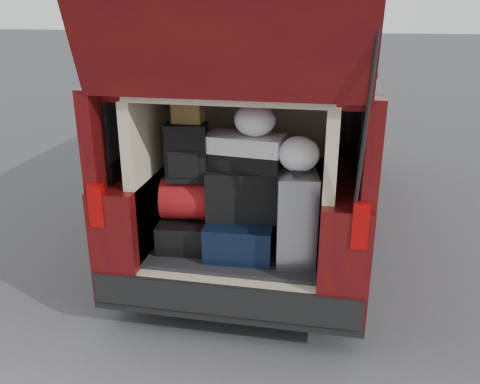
{
  "coord_description": "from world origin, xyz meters",
  "views": [
    {
      "loc": [
        0.68,
        -3.23,
        2.29
      ],
      "look_at": [
        0.01,
        0.2,
        0.98
      ],
      "focal_mm": 38.0,
      "sensor_mm": 36.0,
      "label": 1
    }
  ],
  "objects_px": {
    "silver_roller": "(295,215)",
    "red_duffel": "(194,198)",
    "black_soft_case": "(242,193)",
    "backpack": "(187,152)",
    "black_hardshell": "(188,229)",
    "navy_hardshell": "(242,233)",
    "twotone_duffel": "(245,152)"
  },
  "relations": [
    {
      "from": "twotone_duffel",
      "to": "navy_hardshell",
      "type": "bearing_deg",
      "value": -95.79
    },
    {
      "from": "red_duffel",
      "to": "backpack",
      "type": "xyz_separation_m",
      "value": [
        -0.03,
        -0.04,
        0.37
      ]
    },
    {
      "from": "red_duffel",
      "to": "twotone_duffel",
      "type": "xyz_separation_m",
      "value": [
        0.38,
        0.02,
        0.38
      ]
    },
    {
      "from": "silver_roller",
      "to": "black_hardshell",
      "type": "bearing_deg",
      "value": 164.53
    },
    {
      "from": "black_soft_case",
      "to": "backpack",
      "type": "distance_m",
      "value": 0.5
    },
    {
      "from": "black_soft_case",
      "to": "twotone_duffel",
      "type": "xyz_separation_m",
      "value": [
        0.01,
        0.03,
        0.31
      ]
    },
    {
      "from": "black_hardshell",
      "to": "navy_hardshell",
      "type": "bearing_deg",
      "value": -9.62
    },
    {
      "from": "silver_roller",
      "to": "backpack",
      "type": "height_order",
      "value": "backpack"
    },
    {
      "from": "black_hardshell",
      "to": "navy_hardshell",
      "type": "relative_size",
      "value": 0.91
    },
    {
      "from": "navy_hardshell",
      "to": "black_soft_case",
      "type": "distance_m",
      "value": 0.31
    },
    {
      "from": "black_soft_case",
      "to": "twotone_duffel",
      "type": "bearing_deg",
      "value": 58.5
    },
    {
      "from": "twotone_duffel",
      "to": "backpack",
      "type": "bearing_deg",
      "value": -164.75
    },
    {
      "from": "red_duffel",
      "to": "black_soft_case",
      "type": "distance_m",
      "value": 0.37
    },
    {
      "from": "navy_hardshell",
      "to": "silver_roller",
      "type": "height_order",
      "value": "silver_roller"
    },
    {
      "from": "navy_hardshell",
      "to": "red_duffel",
      "type": "distance_m",
      "value": 0.44
    },
    {
      "from": "black_soft_case",
      "to": "backpack",
      "type": "relative_size",
      "value": 1.22
    },
    {
      "from": "silver_roller",
      "to": "black_soft_case",
      "type": "distance_m",
      "value": 0.42
    },
    {
      "from": "twotone_duffel",
      "to": "silver_roller",
      "type": "bearing_deg",
      "value": -7.81
    },
    {
      "from": "silver_roller",
      "to": "red_duffel",
      "type": "distance_m",
      "value": 0.77
    },
    {
      "from": "black_hardshell",
      "to": "twotone_duffel",
      "type": "relative_size",
      "value": 0.98
    },
    {
      "from": "black_hardshell",
      "to": "backpack",
      "type": "bearing_deg",
      "value": -68.08
    },
    {
      "from": "black_hardshell",
      "to": "backpack",
      "type": "height_order",
      "value": "backpack"
    },
    {
      "from": "black_soft_case",
      "to": "twotone_duffel",
      "type": "distance_m",
      "value": 0.31
    },
    {
      "from": "navy_hardshell",
      "to": "black_soft_case",
      "type": "height_order",
      "value": "black_soft_case"
    },
    {
      "from": "navy_hardshell",
      "to": "black_soft_case",
      "type": "relative_size",
      "value": 1.16
    },
    {
      "from": "navy_hardshell",
      "to": "red_duffel",
      "type": "height_order",
      "value": "red_duffel"
    },
    {
      "from": "black_hardshell",
      "to": "navy_hardshell",
      "type": "xyz_separation_m",
      "value": [
        0.43,
        -0.03,
        0.02
      ]
    },
    {
      "from": "red_duffel",
      "to": "backpack",
      "type": "distance_m",
      "value": 0.37
    },
    {
      "from": "silver_roller",
      "to": "black_soft_case",
      "type": "xyz_separation_m",
      "value": [
        -0.4,
        0.07,
        0.11
      ]
    },
    {
      "from": "navy_hardshell",
      "to": "silver_roller",
      "type": "bearing_deg",
      "value": -9.74
    },
    {
      "from": "black_soft_case",
      "to": "backpack",
      "type": "xyz_separation_m",
      "value": [
        -0.4,
        -0.04,
        0.29
      ]
    },
    {
      "from": "red_duffel",
      "to": "twotone_duffel",
      "type": "height_order",
      "value": "twotone_duffel"
    }
  ]
}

